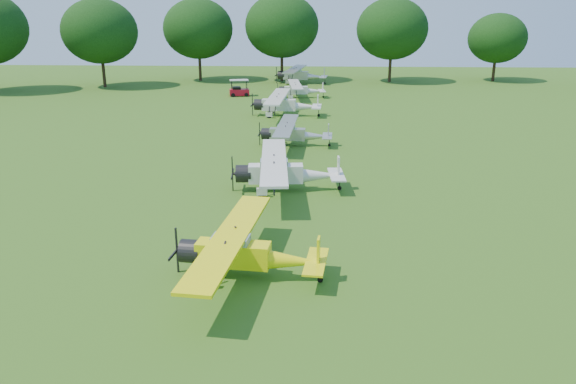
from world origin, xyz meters
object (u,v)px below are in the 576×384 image
Objects in this scene: aircraft_2 at (244,251)px; aircraft_6 at (300,89)px; aircraft_7 at (300,74)px; aircraft_3 at (284,171)px; golf_cart at (239,91)px; aircraft_5 at (284,103)px; aircraft_4 at (293,132)px.

aircraft_6 is at bearing 95.27° from aircraft_2.
aircraft_6 is at bearing -81.02° from aircraft_7.
aircraft_3 is 4.14× the size of golf_cart.
aircraft_2 is at bearing -83.04° from aircraft_7.
aircraft_5 is at bearing -101.43° from aircraft_6.
aircraft_2 reaches higher than aircraft_4.
aircraft_5 is 15.09m from golf_cart.
aircraft_2 reaches higher than aircraft_6.
aircraft_5 is (-1.44, 13.27, 0.24)m from aircraft_4.
aircraft_7 reaches higher than aircraft_2.
aircraft_6 is at bearing 86.03° from aircraft_3.
golf_cart reaches higher than aircraft_2.
aircraft_6 is at bearing 92.82° from aircraft_4.
aircraft_3 reaches higher than aircraft_4.
aircraft_2 is at bearing -96.75° from aircraft_6.
aircraft_6 is at bearing -19.34° from golf_cart.
aircraft_4 is at bearing -81.77° from aircraft_7.
aircraft_5 is 1.20× the size of aircraft_6.
aircraft_6 is (0.88, 49.34, -0.06)m from aircraft_2.
golf_cart is at bearing 108.89° from aircraft_4.
aircraft_5 is at bearing 98.59° from aircraft_4.
aircraft_4 is 28.02m from golf_cart.
aircraft_7 is at bearing 85.85° from aircraft_6.
aircraft_4 is 0.78× the size of aircraft_7.
golf_cart is at bearing 97.36° from aircraft_3.
aircraft_4 is 13.35m from aircraft_5.
golf_cart is (-6.51, 13.60, -0.64)m from aircraft_5.
aircraft_3 is at bearing -95.55° from aircraft_6.
aircraft_2 is 50.89m from golf_cart.
aircraft_3 is 1.15× the size of aircraft_4.
aircraft_7 is at bearing 93.23° from aircraft_4.
aircraft_3 is 39.50m from golf_cart.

